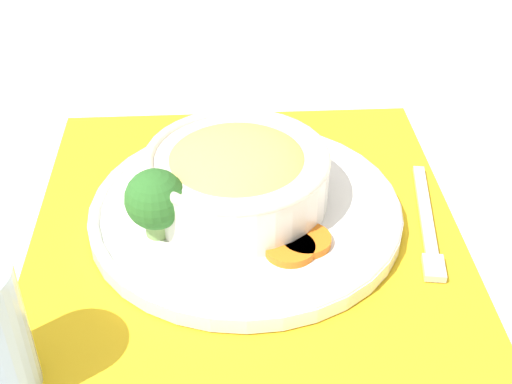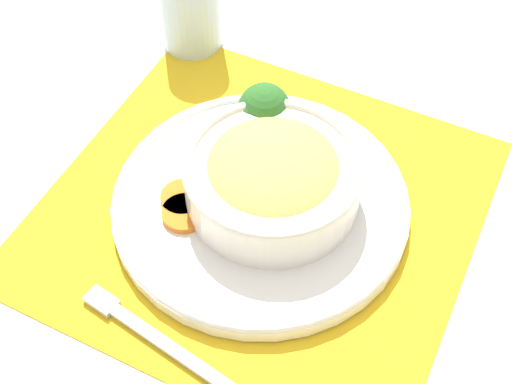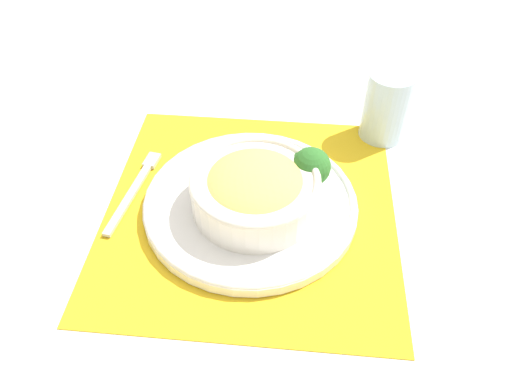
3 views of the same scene
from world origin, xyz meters
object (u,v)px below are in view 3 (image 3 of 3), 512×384
Objects in this scene: bowl at (255,189)px; broccoli_floret at (311,167)px; water_glass at (386,109)px; fork at (138,183)px.

bowl and broccoli_floret have the same top height.
broccoli_floret is 0.21m from water_glass.
bowl is 1.01× the size of fork.
fork is (-0.19, 0.03, -0.05)m from bowl.
water_glass reaches higher than broccoli_floret.
fork is (-0.27, -0.02, -0.05)m from broccoli_floret.
water_glass reaches higher than bowl.
bowl is at bearing -146.08° from broccoli_floret.
broccoli_floret is 0.57× the size of water_glass.
bowl is 0.29m from water_glass.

